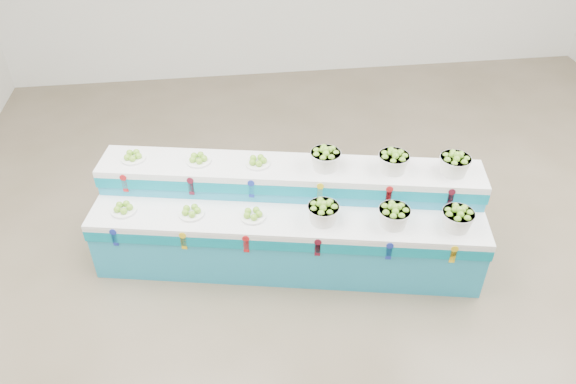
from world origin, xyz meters
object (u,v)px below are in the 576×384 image
Objects in this scene: basket_lower_left at (323,212)px; plate_upper_mid at (198,158)px; display_stand at (288,219)px; basket_upper_right at (455,163)px.

plate_upper_mid reaches higher than basket_lower_left.
basket_lower_left is 1.42m from plate_upper_mid.
display_stand is 12.83× the size of basket_upper_right.
basket_upper_right is at bearing 9.20° from basket_lower_left.
basket_lower_left is at bearing -32.42° from plate_upper_mid.
display_stand reaches higher than basket_lower_left.
display_stand is 0.55m from basket_lower_left.
plate_upper_mid is at bearing 147.58° from basket_lower_left.
plate_upper_mid is 2.61m from basket_upper_right.
basket_lower_left is 1.20× the size of plate_upper_mid.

